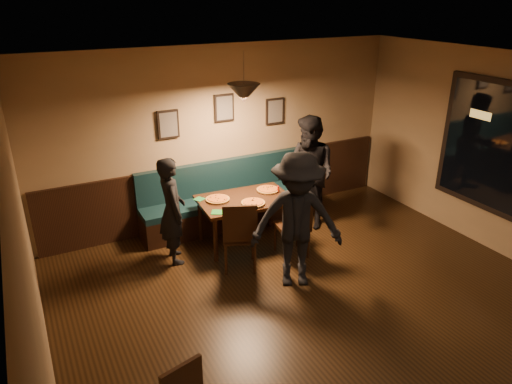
# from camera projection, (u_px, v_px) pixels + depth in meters

# --- Properties ---
(floor) EXTENTS (7.00, 7.00, 0.00)m
(floor) POSITION_uv_depth(u_px,v_px,m) (358.00, 340.00, 5.16)
(floor) COLOR black
(floor) RESTS_ON ground
(ceiling) EXTENTS (7.00, 7.00, 0.00)m
(ceiling) POSITION_uv_depth(u_px,v_px,m) (386.00, 79.00, 4.07)
(ceiling) COLOR silver
(ceiling) RESTS_ON ground
(wall_back) EXTENTS (6.00, 0.00, 6.00)m
(wall_back) POSITION_uv_depth(u_px,v_px,m) (224.00, 136.00, 7.47)
(wall_back) COLOR #8C704F
(wall_back) RESTS_ON ground
(wall_left) EXTENTS (0.00, 7.00, 7.00)m
(wall_left) POSITION_uv_depth(u_px,v_px,m) (37.00, 314.00, 3.34)
(wall_left) COLOR #8C704F
(wall_left) RESTS_ON ground
(wainscot) EXTENTS (5.88, 0.06, 1.00)m
(wainscot) POSITION_uv_depth(u_px,v_px,m) (226.00, 189.00, 7.80)
(wainscot) COLOR black
(wainscot) RESTS_ON ground
(booth_bench) EXTENTS (3.00, 0.60, 1.00)m
(booth_bench) POSITION_uv_depth(u_px,v_px,m) (233.00, 195.00, 7.58)
(booth_bench) COLOR #0F232D
(booth_bench) RESTS_ON ground
(picture_left) EXTENTS (0.32, 0.04, 0.42)m
(picture_left) POSITION_uv_depth(u_px,v_px,m) (168.00, 124.00, 6.95)
(picture_left) COLOR black
(picture_left) RESTS_ON wall_back
(picture_center) EXTENTS (0.32, 0.04, 0.42)m
(picture_center) POSITION_uv_depth(u_px,v_px,m) (224.00, 108.00, 7.27)
(picture_center) COLOR black
(picture_center) RESTS_ON wall_back
(picture_right) EXTENTS (0.32, 0.04, 0.42)m
(picture_right) POSITION_uv_depth(u_px,v_px,m) (275.00, 111.00, 7.72)
(picture_right) COLOR black
(picture_right) RESTS_ON wall_back
(pendant_lamp) EXTENTS (0.44, 0.44, 0.25)m
(pendant_lamp) POSITION_uv_depth(u_px,v_px,m) (244.00, 93.00, 6.31)
(pendant_lamp) COLOR black
(pendant_lamp) RESTS_ON ceiling
(dining_table) EXTENTS (1.39, 0.95, 0.71)m
(dining_table) POSITION_uv_depth(u_px,v_px,m) (245.00, 221.00, 7.04)
(dining_table) COLOR #32190E
(dining_table) RESTS_ON floor
(chair_near_left) EXTENTS (0.59, 0.59, 1.01)m
(chair_near_left) POSITION_uv_depth(u_px,v_px,m) (240.00, 234.00, 6.34)
(chair_near_left) COLOR black
(chair_near_left) RESTS_ON floor
(chair_near_right) EXTENTS (0.47, 0.47, 0.95)m
(chair_near_right) POSITION_uv_depth(u_px,v_px,m) (292.00, 225.00, 6.66)
(chair_near_right) COLOR black
(chair_near_right) RESTS_ON floor
(diner_left) EXTENTS (0.41, 0.58, 1.52)m
(diner_left) POSITION_uv_depth(u_px,v_px,m) (172.00, 211.00, 6.42)
(diner_left) COLOR black
(diner_left) RESTS_ON floor
(diner_right) EXTENTS (0.85, 0.99, 1.78)m
(diner_right) POSITION_uv_depth(u_px,v_px,m) (310.00, 173.00, 7.38)
(diner_right) COLOR black
(diner_right) RESTS_ON floor
(diner_front) EXTENTS (1.31, 1.08, 1.77)m
(diner_front) POSITION_uv_depth(u_px,v_px,m) (297.00, 221.00, 5.85)
(diner_front) COLOR black
(diner_front) RESTS_ON floor
(pizza_a) EXTENTS (0.46, 0.46, 0.04)m
(pizza_a) POSITION_uv_depth(u_px,v_px,m) (218.00, 199.00, 6.84)
(pizza_a) COLOR gold
(pizza_a) RESTS_ON dining_table
(pizza_b) EXTENTS (0.44, 0.44, 0.04)m
(pizza_b) POSITION_uv_depth(u_px,v_px,m) (253.00, 203.00, 6.72)
(pizza_b) COLOR orange
(pizza_b) RESTS_ON dining_table
(pizza_c) EXTENTS (0.37, 0.37, 0.04)m
(pizza_c) POSITION_uv_depth(u_px,v_px,m) (268.00, 190.00, 7.17)
(pizza_c) COLOR #CB5A26
(pizza_c) RESTS_ON dining_table
(soda_glass) EXTENTS (0.08, 0.08, 0.14)m
(soda_glass) POSITION_uv_depth(u_px,v_px,m) (293.00, 195.00, 6.86)
(soda_glass) COLOR black
(soda_glass) RESTS_ON dining_table
(tabasco_bottle) EXTENTS (0.03, 0.03, 0.12)m
(tabasco_bottle) POSITION_uv_depth(u_px,v_px,m) (278.00, 189.00, 7.09)
(tabasco_bottle) COLOR #990F05
(tabasco_bottle) RESTS_ON dining_table
(napkin_a) EXTENTS (0.18, 0.18, 0.01)m
(napkin_a) POSITION_uv_depth(u_px,v_px,m) (199.00, 199.00, 6.88)
(napkin_a) COLOR #1D6D35
(napkin_a) RESTS_ON dining_table
(napkin_b) EXTENTS (0.22, 0.22, 0.01)m
(napkin_b) POSITION_uv_depth(u_px,v_px,m) (217.00, 212.00, 6.47)
(napkin_b) COLOR #1F7426
(napkin_b) RESTS_ON dining_table
(cutlery_set) EXTENTS (0.18, 0.04, 0.00)m
(cutlery_set) POSITION_uv_depth(u_px,v_px,m) (254.00, 210.00, 6.55)
(cutlery_set) COLOR silver
(cutlery_set) RESTS_ON dining_table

